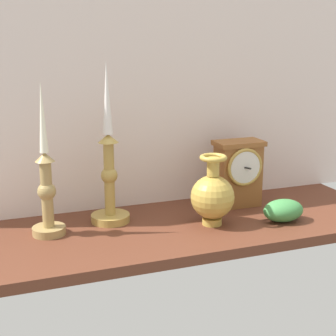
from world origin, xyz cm
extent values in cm
cube|color=#5A2E1E|center=(0.00, 0.00, -1.20)|extent=(100.00, 36.00, 2.40)
cube|color=silver|center=(0.00, 18.50, 32.50)|extent=(120.00, 2.00, 65.00)
cube|color=brown|center=(16.59, 8.02, 8.02)|extent=(11.17, 6.55, 16.04)
cube|color=brown|center=(16.59, 8.02, 16.64)|extent=(12.51, 7.33, 1.20)
torus|color=#B99040|center=(16.59, 4.35, 11.14)|extent=(9.82, 0.89, 9.82)
cylinder|color=silver|center=(16.59, 4.25, 11.14)|extent=(8.21, 0.40, 8.21)
cube|color=black|center=(16.59, 3.95, 11.14)|extent=(1.75, 3.11, 0.30)
cylinder|color=#B19043|center=(-17.81, 7.49, 0.90)|extent=(9.30, 9.30, 1.80)
cylinder|color=#B19043|center=(-17.81, 7.49, 10.60)|extent=(2.49, 2.49, 17.59)
sphere|color=#B19043|center=(-17.81, 7.49, 11.48)|extent=(3.99, 3.99, 3.99)
cone|color=#B19043|center=(-17.81, 7.49, 20.39)|extent=(4.80, 4.80, 2.00)
cone|color=white|center=(-17.81, 7.49, 29.72)|extent=(2.30, 2.30, 16.66)
cylinder|color=#A5884F|center=(-32.87, 4.15, 0.90)|extent=(7.47, 7.47, 1.80)
cylinder|color=#A5884F|center=(-32.87, 4.15, 9.36)|extent=(2.58, 2.58, 15.11)
sphere|color=#A5884F|center=(-32.87, 4.15, 10.11)|extent=(4.13, 4.13, 4.13)
cone|color=#A5884F|center=(-32.87, 4.15, 17.91)|extent=(4.33, 4.33, 2.00)
cone|color=white|center=(-32.87, 4.15, 26.60)|extent=(1.95, 1.95, 15.38)
cylinder|color=gold|center=(4.24, -2.89, 0.80)|extent=(4.65, 4.65, 1.60)
sphere|color=gold|center=(4.24, -2.89, 6.77)|extent=(10.34, 10.34, 10.34)
cylinder|color=gold|center=(4.24, -2.89, 14.09)|extent=(2.89, 2.89, 4.31)
torus|color=gold|center=(4.24, -2.89, 16.25)|extent=(6.36, 6.36, 1.15)
ellipsoid|color=#418C46|center=(21.25, -6.81, 2.68)|extent=(10.21, 7.14, 5.35)
camera|label=1|loc=(-46.42, -108.82, 43.69)|focal=55.98mm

